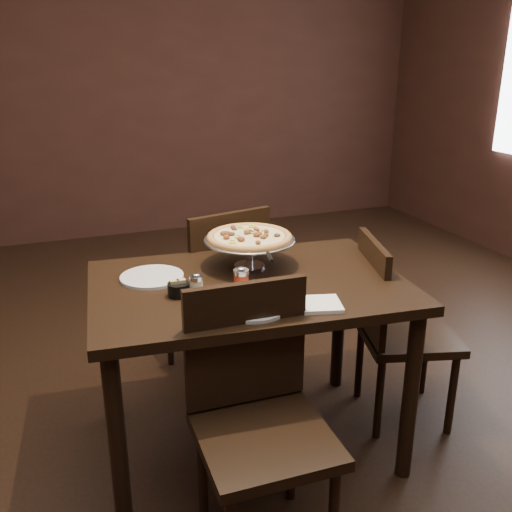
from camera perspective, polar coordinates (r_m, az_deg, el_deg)
name	(u,v)px	position (r m, az deg, el deg)	size (l,w,h in m)	color
room	(268,136)	(2.27, 1.18, 11.91)	(6.04, 7.04, 2.84)	black
dining_table	(249,305)	(2.42, -0.69, -4.93)	(1.37, 0.98, 0.81)	black
pizza_stand	(249,237)	(2.50, -0.66, 1.86)	(0.40, 0.40, 0.17)	#B9BAC0
parmesan_shaker	(197,285)	(2.24, -5.97, -2.92)	(0.05, 0.05, 0.09)	#F4EABE
pepper_flake_shaker	(241,280)	(2.25, -1.49, -2.45)	(0.06, 0.06, 0.11)	maroon
packet_caddy	(179,289)	(2.25, -7.75, -3.28)	(0.09, 0.09, 0.07)	black
napkin_stack	(321,304)	(2.16, 6.49, -4.82)	(0.15, 0.15, 0.02)	white
plate_left	(152,277)	(2.44, -10.36, -2.07)	(0.27, 0.27, 0.01)	silver
plate_near	(252,307)	(2.13, -0.35, -5.14)	(0.26, 0.26, 0.01)	silver
serving_spatula	(270,258)	(2.26, 1.39, -0.18)	(0.12, 0.12, 0.02)	#B9BAC0
chair_far	(219,287)	(3.04, -3.73, -3.16)	(0.54, 0.54, 0.97)	black
chair_near	(258,411)	(2.07, 0.15, -15.20)	(0.46, 0.46, 0.96)	black
chair_side	(394,324)	(2.79, 13.60, -6.60)	(0.53, 0.53, 0.92)	black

